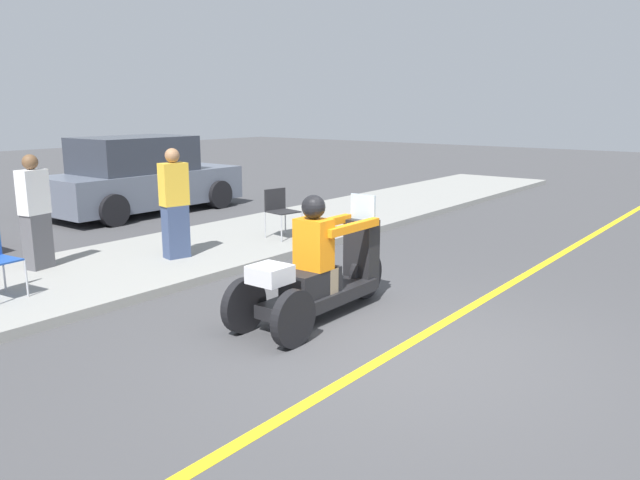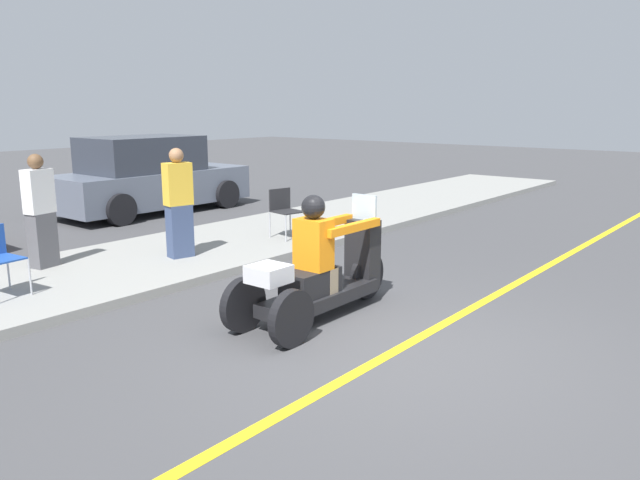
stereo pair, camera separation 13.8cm
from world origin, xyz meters
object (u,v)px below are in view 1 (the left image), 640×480
Objects in this scene: parked_car_lot_left at (141,178)px; motorcycle_trike at (320,274)px; folding_chair_curbside at (280,208)px; spectator_near_curb at (175,206)px; spectator_by_tree at (35,214)px.

motorcycle_trike is at bearing -112.74° from parked_car_lot_left.
folding_chair_curbside is at bearing 48.16° from motorcycle_trike.
spectator_near_curb is 4.96m from parked_car_lot_left.
folding_chair_curbside is at bearing -19.04° from spectator_by_tree.
folding_chair_curbside is at bearing -6.78° from spectator_near_curb.
motorcycle_trike is 0.55× the size of parked_car_lot_left.
spectator_near_curb is 0.37× the size of parked_car_lot_left.
folding_chair_curbside is (3.60, -1.24, -0.25)m from spectator_by_tree.
spectator_by_tree is at bearing 147.52° from spectator_near_curb.
spectator_by_tree is 0.36× the size of parked_car_lot_left.
spectator_by_tree is 1.91× the size of folding_chair_curbside.
spectator_by_tree is (-1.57, 1.00, -0.02)m from spectator_near_curb.
spectator_near_curb is 1.96× the size of folding_chair_curbside.
spectator_by_tree is 3.81m from folding_chair_curbside.
motorcycle_trike is 1.50× the size of spectator_by_tree.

